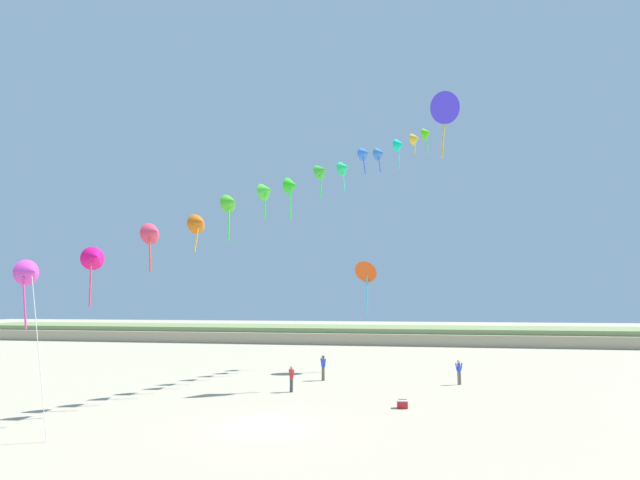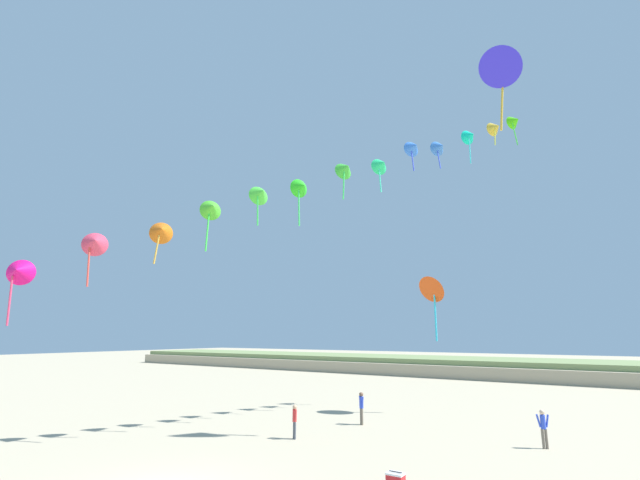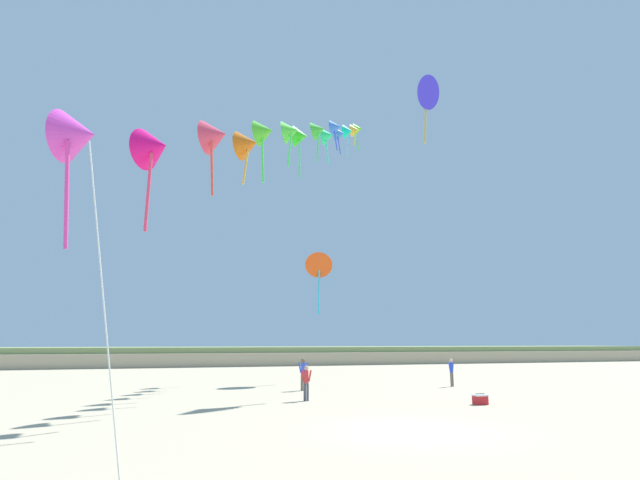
% 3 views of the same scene
% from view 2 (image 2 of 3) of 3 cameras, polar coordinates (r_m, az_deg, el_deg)
% --- Properties ---
extents(dune_ridge, '(120.00, 13.62, 2.07)m').
position_cam_2_polar(dune_ridge, '(59.63, 21.75, -15.50)').
color(dune_ridge, tan).
rests_on(dune_ridge, ground).
extents(person_near_left, '(0.48, 0.41, 1.58)m').
position_cam_2_polar(person_near_left, '(22.86, -3.41, -22.74)').
color(person_near_left, '#474C56').
rests_on(person_near_left, ground).
extents(person_near_right, '(0.55, 0.34, 1.65)m').
position_cam_2_polar(person_near_right, '(23.30, 27.64, -21.11)').
color(person_near_right, '#726656').
rests_on(person_near_right, ground).
extents(person_mid_center, '(0.52, 0.47, 1.75)m').
position_cam_2_polar(person_mid_center, '(26.29, 5.54, -21.14)').
color(person_mid_center, '#726656').
rests_on(person_mid_center, ground).
extents(kite_banner_string, '(18.82, 30.23, 22.22)m').
position_cam_2_polar(kite_banner_string, '(25.43, 0.78, 8.34)').
color(kite_banner_string, '#D33CB6').
extents(large_kite_low_lead, '(2.75, 2.26, 5.07)m').
position_cam_2_polar(large_kite_low_lead, '(28.19, 22.73, 20.27)').
color(large_kite_low_lead, '#3F31EA').
extents(large_kite_mid_trail, '(2.32, 2.06, 4.60)m').
position_cam_2_polar(large_kite_mid_trail, '(30.49, 14.94, -6.17)').
color(large_kite_mid_trail, '#DB4814').
extents(beach_cooler, '(0.58, 0.41, 0.46)m').
position_cam_2_polar(beach_cooler, '(16.66, 10.06, -28.92)').
color(beach_cooler, red).
rests_on(beach_cooler, ground).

